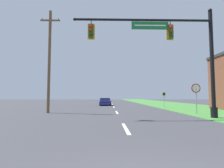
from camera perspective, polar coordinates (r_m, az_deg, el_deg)
grass_verge_right at (r=34.15m, az=18.14°, el=-6.28°), size 10.00×110.00×0.04m
road_center_line at (r=24.24m, az=0.62°, el=-7.53°), size 0.16×34.80×0.01m
signal_mast at (r=13.12m, az=20.42°, el=10.42°), size 9.87×0.47×7.65m
car_ahead at (r=29.12m, az=-2.35°, el=-5.76°), size 2.08×4.66×1.19m
stop_sign at (r=16.10m, az=25.74°, el=-2.29°), size 0.76×0.07×2.50m
route_sign_post at (r=23.80m, az=16.61°, el=-3.76°), size 0.55×0.06×2.03m
utility_pole_near at (r=17.13m, az=-19.80°, el=7.63°), size 1.80×0.26×9.44m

